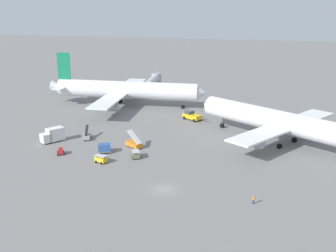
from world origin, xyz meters
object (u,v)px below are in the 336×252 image
Objects in this scene: gse_belt_loader_portside at (87,136)px; ground_crew_ramp_agent_by_cones at (253,199)px; gse_baggage_cart_trailing at (101,159)px; airliner_at_gate_left at (126,90)px; airliner_being_pushed at (279,122)px; gse_gpu_cart_small at (61,151)px; gse_catering_truck_tall at (53,135)px; gse_baggage_cart_near_cluster at (136,154)px; gse_container_dolly_flat at (104,148)px; gse_stair_truck_yellow at (134,143)px; jet_bridge at (154,81)px; pushback_tug at (192,116)px.

ground_crew_ramp_agent_by_cones is at bearing -32.26° from gse_belt_loader_portside.
airliner_at_gate_left is at bearing 102.15° from gse_baggage_cart_trailing.
airliner_being_pushed is 53.11m from gse_gpu_cart_small.
gse_gpu_cart_small is at bearing -52.90° from gse_catering_truck_tall.
gse_baggage_cart_trailing is 35.77m from ground_crew_ramp_agent_by_cones.
gse_baggage_cart_near_cluster is at bearing -32.11° from gse_belt_loader_portside.
gse_gpu_cart_small is 10.08m from gse_container_dolly_flat.
gse_baggage_cart_near_cluster is at bearing -69.59° from gse_stair_truck_yellow.
gse_stair_truck_yellow is (14.89, -38.83, -4.40)m from airliner_at_gate_left.
gse_belt_loader_portside reaches higher than ground_crew_ramp_agent_by_cones.
jet_bridge reaches higher than gse_belt_loader_portside.
gse_baggage_cart_trailing is at bearing -14.58° from gse_gpu_cart_small.
gse_stair_truck_yellow is at bearing 42.25° from gse_container_dolly_flat.
pushback_tug is 35.78m from gse_container_dolly_flat.
gse_container_dolly_flat is (9.50, 3.35, 0.38)m from gse_gpu_cart_small.
airliner_being_pushed is at bearing 18.31° from gse_stair_truck_yellow.
gse_belt_loader_portside is at bearing -91.82° from jet_bridge.
pushback_tug is 54.93m from ground_crew_ramp_agent_by_cones.
gse_baggage_cart_near_cluster reaches higher than ground_crew_ramp_agent_by_cones.
gse_stair_truck_yellow is at bearing -14.04° from gse_belt_loader_portside.
airliner_being_pushed is 69.64m from jet_bridge.
gse_baggage_cart_trailing is (-13.54, -38.67, -0.35)m from pushback_tug.
pushback_tug is at bearing 70.94° from gse_stair_truck_yellow.
airliner_at_gate_left is 1.21× the size of airliner_being_pushed.
pushback_tug is 1.69× the size of gse_stair_truck_yellow.
gse_belt_loader_portside is 3.03× the size of ground_crew_ramp_agent_by_cones.
gse_baggage_cart_near_cluster is (16.32, -10.25, 0.04)m from gse_belt_loader_portside.
gse_catering_truck_tall is 10.00m from gse_gpu_cart_small.
gse_stair_truck_yellow is 7.60m from gse_container_dolly_flat.
airliner_being_pushed reaches higher than gse_belt_loader_portside.
gse_stair_truck_yellow is at bearing -109.06° from pushback_tug.
gse_stair_truck_yellow is (13.80, -3.45, 0.20)m from gse_belt_loader_portside.
gse_baggage_cart_trailing is at bearing -76.13° from gse_container_dolly_flat.
gse_stair_truck_yellow is (-9.45, -27.34, -0.19)m from pushback_tug.
jet_bridge reaches higher than gse_container_dolly_flat.
gse_belt_loader_portside is 1.95× the size of gse_gpu_cart_small.
gse_baggage_cart_trailing reaches higher than ground_crew_ramp_agent_by_cones.
airliner_at_gate_left reaches higher than gse_catering_truck_tall.
ground_crew_ramp_agent_by_cones is at bearing -97.39° from airliner_being_pushed.
gse_baggage_cart_near_cluster is 0.18× the size of jet_bridge.
gse_baggage_cart_trailing is (-4.09, -11.33, -0.16)m from gse_stair_truck_yellow.
gse_gpu_cart_small is at bearing -90.28° from airliner_at_gate_left.
jet_bridge is at bearing 95.20° from gse_container_dolly_flat.
gse_container_dolly_flat is at bearing -137.75° from gse_stair_truck_yellow.
airliner_being_pushed reaches higher than jet_bridge.
gse_container_dolly_flat is 8.33m from gse_baggage_cart_near_cluster.
gse_gpu_cart_small is 1.56× the size of ground_crew_ramp_agent_by_cones.
airliner_at_gate_left reaches higher than jet_bridge.
gse_catering_truck_tall is 2.35× the size of gse_gpu_cart_small.
airliner_being_pushed is at bearing 12.05° from gse_catering_truck_tall.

